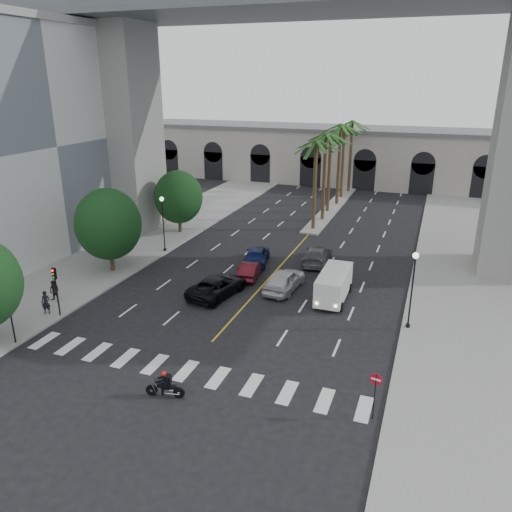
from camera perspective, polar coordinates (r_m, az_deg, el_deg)
The scene contains 28 objects.
ground at distance 30.33m, azimuth -6.69°, elevation -11.47°, with size 140.00×140.00×0.00m, color black.
sidewalk_left at distance 49.19m, azimuth -14.56°, elevation 0.65°, with size 8.00×100.00×0.15m, color gray.
sidewalk_right at distance 41.14m, azimuth 22.64°, elevation -4.11°, with size 8.00×100.00×0.15m, color gray.
median at distance 64.08m, azimuth 8.70°, elevation 5.49°, with size 2.00×24.00×0.20m, color gray.
pier_building at distance 79.72m, azimuth 11.44°, elevation 11.17°, with size 71.00×10.50×8.50m.
bridge at distance 45.89m, azimuth 10.01°, elevation 23.06°, with size 75.00×13.00×26.00m.
palm_a at distance 52.80m, azimuth 6.91°, elevation 12.49°, with size 3.20×3.20×10.30m.
palm_b at distance 56.62m, azimuth 8.00°, elevation 13.21°, with size 3.20×3.20×10.60m.
palm_c at distance 60.62m, azimuth 8.55°, elevation 13.17°, with size 3.20×3.20×10.10m.
palm_d at distance 64.37m, azimuth 9.67°, elevation 14.14°, with size 3.20×3.20×10.90m.
palm_e at distance 68.38m, azimuth 10.09°, elevation 14.05°, with size 3.20×3.20×10.40m.
palm_f at distance 72.23m, azimuth 10.95°, elevation 14.51°, with size 3.20×3.20×10.70m.
street_tree_mid at distance 43.00m, azimuth -16.53°, elevation 3.50°, with size 5.44×5.44×7.21m.
street_tree_far at distance 52.83m, azimuth -8.85°, elevation 6.68°, with size 5.04×5.04×6.68m.
lamp_post_left_far at distance 47.19m, azimuth -10.58°, elevation 4.15°, with size 0.40×0.40×5.35m.
lamp_post_right at distance 33.38m, azimuth 17.46°, elevation -3.07°, with size 0.40×0.40×5.35m.
traffic_signal_near at distance 33.77m, azimuth -26.36°, elevation -5.34°, with size 0.25×0.18×3.65m.
traffic_signal_far at distance 36.34m, azimuth -21.93°, elevation -2.95°, with size 0.25×0.18×3.65m.
motorcycle_rider at distance 26.96m, azimuth -10.25°, elevation -14.34°, with size 2.07×0.63×1.51m.
car_a at distance 38.73m, azimuth 3.27°, elevation -2.74°, with size 2.01×4.99×1.70m, color #BDBCC1.
car_b at distance 41.18m, azimuth -0.66°, elevation -1.57°, with size 1.42×4.08×1.34m, color #480E15.
car_c at distance 37.89m, azimuth -4.44°, elevation -3.44°, with size 2.53×5.48×1.52m, color black.
car_d at distance 44.68m, azimuth 6.99°, elevation 0.14°, with size 2.13×5.25×1.52m, color #5F5E63.
car_e at distance 44.08m, azimuth 0.06°, elevation 0.11°, with size 1.95×4.85×1.65m, color #0F1A49.
cargo_van at distance 37.33m, azimuth 8.87°, elevation -3.23°, with size 2.12×5.17×2.19m.
pedestrian_a at distance 37.54m, azimuth -22.89°, elevation -4.91°, with size 0.60×0.40×1.66m, color black.
pedestrian_b at distance 39.38m, azimuth -22.05°, elevation -3.71°, with size 0.77×0.60×1.58m, color black.
do_not_enter_sign at distance 25.09m, azimuth 13.49°, elevation -14.27°, with size 0.62×0.15×2.54m.
Camera 1 is at (12.13, -22.96, 15.66)m, focal length 35.00 mm.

